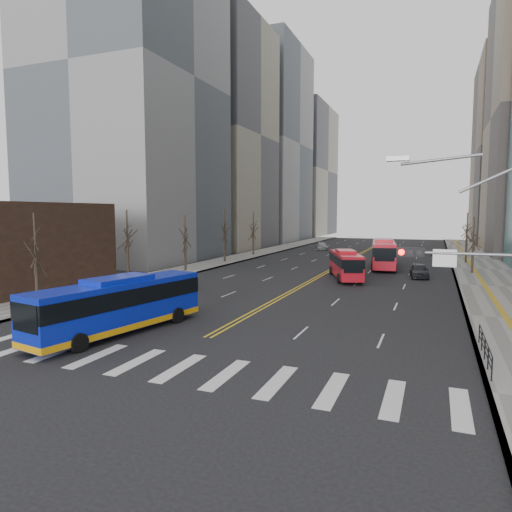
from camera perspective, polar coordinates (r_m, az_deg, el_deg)
ground at (r=22.45m, az=-12.20°, el=-13.15°), size 220.00×220.00×0.00m
sidewalk_right at (r=63.29m, az=26.43°, el=-1.49°), size 7.00×130.00×0.15m
sidewalk_left at (r=69.15m, az=-2.88°, el=-0.38°), size 5.00×130.00×0.15m
crosswalk at (r=22.45m, az=-12.20°, el=-13.14°), size 26.70×4.00×0.01m
centerline at (r=73.96m, az=12.13°, el=-0.16°), size 0.55×100.00×0.01m
office_towers at (r=88.56m, az=14.03°, el=16.26°), size 83.00×134.00×58.00m
signal_mast at (r=19.86m, az=26.70°, el=-1.67°), size 5.37×0.37×9.39m
pedestrian_railing at (r=24.58m, az=26.71°, el=-9.97°), size 0.06×6.06×1.02m
street_trees at (r=55.62m, az=1.41°, el=3.16°), size 35.20×47.20×7.60m
blue_bus at (r=28.16m, az=-16.74°, el=-5.72°), size 4.57×11.81×3.38m
red_bus_near at (r=49.71m, az=11.12°, el=-0.83°), size 5.37×9.95×3.13m
red_bus_far at (r=60.67m, az=15.65°, el=0.49°), size 4.15×12.01×3.72m
car_white at (r=40.72m, az=-10.20°, el=-3.75°), size 2.70×4.20×1.31m
car_dark_mid at (r=52.94m, az=19.71°, el=-1.73°), size 2.31×4.74×1.56m
car_silver at (r=87.78m, az=8.19°, el=1.24°), size 3.55×5.34×1.44m
car_dark_far at (r=80.44m, az=21.84°, el=0.42°), size 2.56×4.38×1.14m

